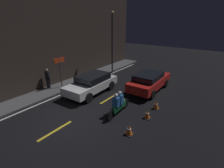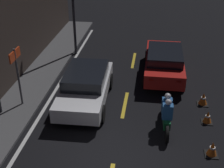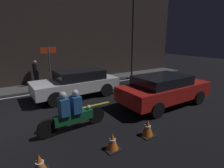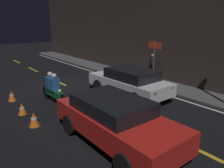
# 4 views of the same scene
# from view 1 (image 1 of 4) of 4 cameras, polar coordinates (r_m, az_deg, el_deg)

# --- Properties ---
(ground_plane) EXTENTS (56.00, 56.00, 0.00)m
(ground_plane) POSITION_cam_1_polar(r_m,az_deg,el_deg) (9.84, -13.27, -11.79)
(ground_plane) COLOR black
(raised_curb) EXTENTS (28.00, 1.74, 0.10)m
(raised_curb) POSITION_cam_1_polar(r_m,az_deg,el_deg) (13.06, -26.06, -4.68)
(raised_curb) COLOR #4C4C4F
(raised_curb) RESTS_ON ground
(building_front) EXTENTS (28.00, 0.30, 7.08)m
(building_front) POSITION_cam_1_polar(r_m,az_deg,el_deg) (13.03, -30.78, 10.65)
(building_front) COLOR #382D28
(building_front) RESTS_ON ground
(lane_dash_c) EXTENTS (2.00, 0.14, 0.01)m
(lane_dash_c) POSITION_cam_1_polar(r_m,az_deg,el_deg) (9.34, -17.96, -14.24)
(lane_dash_c) COLOR gold
(lane_dash_c) RESTS_ON ground
(lane_dash_d) EXTENTS (2.00, 0.14, 0.01)m
(lane_dash_d) POSITION_cam_1_polar(r_m,az_deg,el_deg) (12.08, -0.85, -4.69)
(lane_dash_d) COLOR gold
(lane_dash_d) RESTS_ON ground
(lane_dash_e) EXTENTS (2.00, 0.14, 0.01)m
(lane_dash_e) POSITION_cam_1_polar(r_m,az_deg,el_deg) (15.65, 8.96, 1.19)
(lane_dash_e) COLOR gold
(lane_dash_e) RESTS_ON ground
(lane_solid_kerb) EXTENTS (25.20, 0.14, 0.01)m
(lane_solid_kerb) POSITION_cam_1_polar(r_m,az_deg,el_deg) (12.18, -23.41, -6.33)
(lane_solid_kerb) COLOR silver
(lane_solid_kerb) RESTS_ON ground
(sedan_white) EXTENTS (4.30, 2.01, 1.37)m
(sedan_white) POSITION_cam_1_polar(r_m,az_deg,el_deg) (12.78, -6.62, 0.29)
(sedan_white) COLOR silver
(sedan_white) RESTS_ON ground
(taxi_red) EXTENTS (4.31, 1.91, 1.36)m
(taxi_red) POSITION_cam_1_polar(r_m,az_deg,el_deg) (13.46, 12.04, 1.00)
(taxi_red) COLOR red
(taxi_red) RESTS_ON ground
(motorcycle) EXTENTS (2.29, 0.39, 1.37)m
(motorcycle) POSITION_cam_1_polar(r_m,az_deg,el_deg) (9.95, 2.03, -6.54)
(motorcycle) COLOR black
(motorcycle) RESTS_ON ground
(traffic_cone_near) EXTENTS (0.43, 0.43, 0.51)m
(traffic_cone_near) POSITION_cam_1_polar(r_m,az_deg,el_deg) (8.57, 5.65, -14.70)
(traffic_cone_near) COLOR black
(traffic_cone_near) RESTS_ON ground
(traffic_cone_mid) EXTENTS (0.42, 0.42, 0.49)m
(traffic_cone_mid) POSITION_cam_1_polar(r_m,az_deg,el_deg) (9.94, 11.46, -9.66)
(traffic_cone_mid) COLOR black
(traffic_cone_mid) RESTS_ON ground
(traffic_cone_far) EXTENTS (0.45, 0.45, 0.53)m
(traffic_cone_far) POSITION_cam_1_polar(r_m,az_deg,el_deg) (11.00, 14.20, -6.62)
(traffic_cone_far) COLOR black
(traffic_cone_far) RESTS_ON ground
(pedestrian) EXTENTS (0.34, 0.34, 1.52)m
(pedestrian) POSITION_cam_1_polar(r_m,az_deg,el_deg) (14.19, -20.23, 1.73)
(pedestrian) COLOR black
(pedestrian) RESTS_ON raised_curb
(shop_sign) EXTENTS (0.90, 0.08, 2.40)m
(shop_sign) POSITION_cam_1_polar(r_m,az_deg,el_deg) (13.78, -16.66, 5.62)
(shop_sign) COLOR #4C4C51
(shop_sign) RESTS_ON raised_curb
(street_lamp) EXTENTS (0.28, 0.28, 5.76)m
(street_lamp) POSITION_cam_1_polar(r_m,az_deg,el_deg) (16.94, 0.07, 14.21)
(street_lamp) COLOR #333338
(street_lamp) RESTS_ON ground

